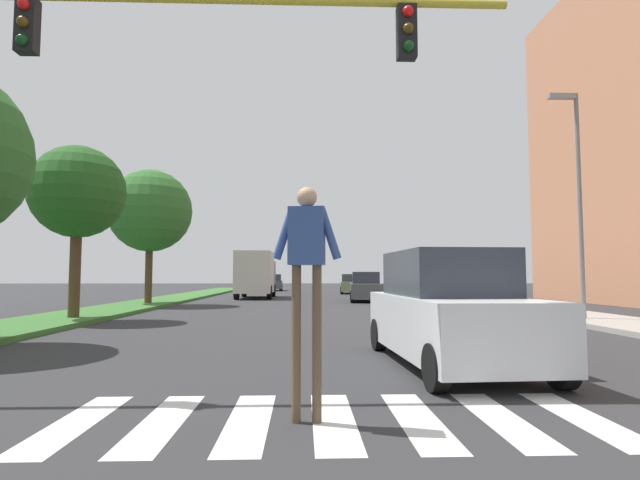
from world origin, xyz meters
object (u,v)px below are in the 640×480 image
Objects in this scene: tree_far at (78,193)px; suv_crossing at (449,311)px; traffic_light_gantry at (28,73)px; pedestrian_performer at (307,264)px; sedan_midblock at (366,288)px; sedan_distant at (351,284)px; sedan_far_horizon at (273,283)px; truck_box_delivery at (256,274)px; street_lamp_right at (576,183)px; tree_distant at (150,211)px.

tree_far is 1.23× the size of suv_crossing.
traffic_light_gantry is 4.03× the size of pedestrian_performer.
sedan_midblock is 0.97× the size of sedan_distant.
suv_crossing is at bearing -92.67° from sedan_distant.
sedan_far_horizon is (4.59, 33.66, -3.57)m from tree_far.
tree_far is 17.75m from truck_box_delivery.
traffic_light_gantry reaches higher than tree_far.
street_lamp_right is 14.97m from sedan_midblock.
tree_far is 0.58× the size of traffic_light_gantry.
street_lamp_right reaches higher than sedan_distant.
sedan_distant is 0.76× the size of truck_box_delivery.
sedan_distant is (8.02, 35.32, -3.64)m from traffic_light_gantry.
street_lamp_right is 1.60× the size of sedan_distant.
sedan_midblock is at bearing 81.29° from pedestrian_performer.
street_lamp_right is 3.01× the size of pedestrian_performer.
sedan_far_horizon is at bearing 82.23° from tree_far.
street_lamp_right is at bearing 48.50° from suv_crossing.
traffic_light_gantry is (3.96, -18.55, -0.44)m from tree_distant.
truck_box_delivery is at bearing 96.48° from pedestrian_performer.
traffic_light_gantry is at bearing -145.40° from street_lamp_right.
pedestrian_performer reaches higher than sedan_far_horizon.
sedan_far_horizon is 16.71m from truck_box_delivery.
street_lamp_right is at bearing -70.67° from sedan_far_horizon.
traffic_light_gantry is 2.14× the size of suv_crossing.
tree_far is 34.16m from sedan_far_horizon.
suv_crossing is (-6.55, -7.41, -3.66)m from street_lamp_right.
tree_distant is 19.48m from street_lamp_right.
sedan_distant is 11.22m from truck_box_delivery.
pedestrian_performer is (7.91, -20.23, -3.18)m from tree_distant.
sedan_midblock is 1.00× the size of sedan_far_horizon.
traffic_light_gantry is at bearing -166.38° from suv_crossing.
traffic_light_gantry is 36.40m from sedan_distant.
truck_box_delivery reaches higher than sedan_midblock.
pedestrian_performer is 37.23m from sedan_distant.
traffic_light_gantry is 1.62× the size of truck_box_delivery.
truck_box_delivery is at bearing 60.60° from tree_distant.
tree_distant reaches higher than truck_box_delivery.
truck_box_delivery is at bearing 75.34° from tree_far.
traffic_light_gantry is 5.10m from pedestrian_performer.
pedestrian_performer is at bearing -130.35° from street_lamp_right.
pedestrian_performer is 0.55× the size of sedan_far_horizon.
tree_far is at bearing -104.66° from truck_box_delivery.
suv_crossing is at bearing -77.23° from truck_box_delivery.
tree_distant reaches higher than sedan_distant.
street_lamp_right reaches higher than suv_crossing.
tree_far reaches higher than pedestrian_performer.
street_lamp_right is 1.21× the size of truck_box_delivery.
tree_distant is 0.68× the size of traffic_light_gantry.
street_lamp_right is at bearing -55.52° from truck_box_delivery.
suv_crossing is (10.40, -16.99, -3.91)m from tree_distant.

